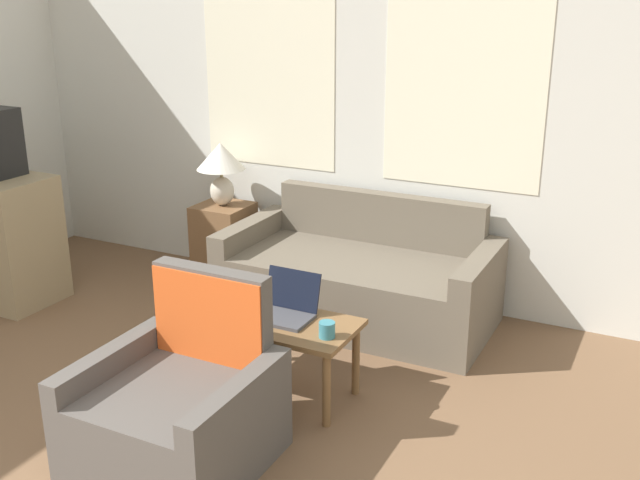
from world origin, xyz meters
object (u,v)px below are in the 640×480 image
at_px(armchair, 182,410).
at_px(cup_yellow, 231,291).
at_px(cup_navy, 327,330).
at_px(tv_remote, 215,312).
at_px(couch, 360,280).
at_px(laptop, 286,307).
at_px(table_lamp, 221,164).
at_px(coffee_table, 275,329).

xyz_separation_m(armchair, cup_yellow, (-0.28, 0.88, 0.25)).
relative_size(cup_navy, tv_remote, 0.55).
bearing_deg(armchair, tv_remote, 110.77).
height_order(couch, tv_remote, couch).
distance_m(couch, armchair, 1.93).
height_order(armchair, cup_yellow, armchair).
relative_size(armchair, laptop, 2.72).
distance_m(cup_navy, tv_remote, 0.70).
bearing_deg(laptop, cup_navy, -22.95).
distance_m(laptop, cup_yellow, 0.41).
height_order(couch, table_lamp, table_lamp).
height_order(coffee_table, tv_remote, tv_remote).
height_order(table_lamp, cup_navy, table_lamp).
distance_m(table_lamp, cup_yellow, 1.57).
xyz_separation_m(couch, table_lamp, (-1.25, 0.17, 0.67)).
height_order(armchair, laptop, armchair).
bearing_deg(table_lamp, armchair, -61.28).
bearing_deg(cup_yellow, tv_remote, -83.11).
bearing_deg(laptop, couch, 91.65).
xyz_separation_m(cup_navy, tv_remote, (-0.70, -0.01, -0.03)).
bearing_deg(cup_yellow, coffee_table, -19.33).
distance_m(couch, laptop, 1.14).
bearing_deg(cup_navy, tv_remote, -178.86).
bearing_deg(table_lamp, couch, -7.94).
bearing_deg(table_lamp, laptop, -45.27).
bearing_deg(coffee_table, armchair, -96.70).
relative_size(table_lamp, cup_navy, 5.62).
xyz_separation_m(table_lamp, laptop, (1.28, -1.29, -0.43)).
relative_size(coffee_table, cup_yellow, 8.46).
bearing_deg(couch, cup_yellow, -109.34).
xyz_separation_m(couch, cup_yellow, (-0.37, -1.05, 0.24)).
relative_size(cup_yellow, tv_remote, 0.70).
xyz_separation_m(laptop, cup_yellow, (-0.40, 0.06, 0.00)).
height_order(armchair, table_lamp, table_lamp).
distance_m(coffee_table, cup_yellow, 0.40).
distance_m(coffee_table, tv_remote, 0.36).
bearing_deg(laptop, table_lamp, 134.73).
height_order(laptop, cup_navy, laptop).
bearing_deg(cup_yellow, cup_navy, -15.48).
xyz_separation_m(coffee_table, laptop, (0.04, 0.06, 0.11)).
relative_size(couch, table_lamp, 3.79).
xyz_separation_m(table_lamp, cup_yellow, (0.88, -1.23, -0.43)).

